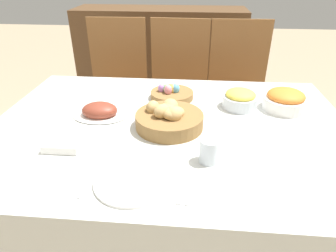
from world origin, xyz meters
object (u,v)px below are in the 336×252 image
(pineapple_bowl, at_px, (240,99))
(drinking_cup, at_px, (209,151))
(dinner_plate, at_px, (133,181))
(sideboard, at_px, (161,62))
(bread_basket, at_px, (169,118))
(chair_far_right, at_px, (238,90))
(butter_dish, at_px, (63,145))
(egg_basket, at_px, (171,94))
(fork, at_px, (87,179))
(chair_far_left, at_px, (117,86))
(carrot_bowl, at_px, (285,100))
(knife, at_px, (179,184))
(spoon, at_px, (189,184))
(chair_far_center, at_px, (178,88))
(ham_platter, at_px, (100,112))

(pineapple_bowl, xyz_separation_m, drinking_cup, (-0.16, -0.46, 0.00))
(dinner_plate, bearing_deg, sideboard, 93.85)
(bread_basket, distance_m, dinner_plate, 0.38)
(bread_basket, relative_size, pineapple_bowl, 1.72)
(chair_far_right, relative_size, bread_basket, 3.53)
(butter_dish, bearing_deg, dinner_plate, -29.38)
(egg_basket, relative_size, fork, 1.19)
(fork, bearing_deg, dinner_plate, -2.06)
(chair_far_left, distance_m, pineapple_bowl, 1.09)
(carrot_bowl, distance_m, knife, 0.75)
(bread_basket, xyz_separation_m, carrot_bowl, (0.53, 0.22, 0.00))
(egg_basket, relative_size, spoon, 1.19)
(chair_far_right, height_order, fork, chair_far_right)
(chair_far_left, relative_size, drinking_cup, 11.44)
(chair_far_center, height_order, fork, chair_far_center)
(dinner_plate, xyz_separation_m, knife, (0.15, 0.00, -0.00))
(ham_platter, bearing_deg, bread_basket, -12.64)
(carrot_bowl, height_order, butter_dish, carrot_bowl)
(chair_far_right, bearing_deg, drinking_cup, -104.05)
(butter_dish, bearing_deg, knife, -20.52)
(chair_far_left, bearing_deg, knife, -70.01)
(ham_platter, distance_m, butter_dish, 0.28)
(chair_far_center, bearing_deg, knife, -83.45)
(ham_platter, bearing_deg, sideboard, 86.76)
(ham_platter, bearing_deg, pineapple_bowl, 13.44)
(chair_far_right, bearing_deg, butter_dish, -126.47)
(chair_far_left, bearing_deg, carrot_bowl, -37.86)
(knife, distance_m, spoon, 0.03)
(chair_far_right, height_order, chair_far_left, same)
(chair_far_left, distance_m, dinner_plate, 1.38)
(pineapple_bowl, bearing_deg, butter_dish, -148.60)
(knife, bearing_deg, carrot_bowl, 49.77)
(chair_far_right, distance_m, carrot_bowl, 0.77)
(egg_basket, height_order, fork, egg_basket)
(chair_far_center, height_order, bread_basket, chair_far_center)
(dinner_plate, relative_size, fork, 1.35)
(chair_far_center, distance_m, chair_far_right, 0.44)
(carrot_bowl, bearing_deg, fork, -142.18)
(chair_far_left, bearing_deg, spoon, -68.90)
(chair_far_right, distance_m, dinner_plate, 1.42)
(chair_far_right, xyz_separation_m, dinner_plate, (-0.50, -1.31, 0.21))
(chair_far_right, bearing_deg, spoon, -105.52)
(egg_basket, relative_size, knife, 1.19)
(fork, bearing_deg, carrot_bowl, 35.76)
(chair_far_right, distance_m, spoon, 1.37)
(chair_far_left, xyz_separation_m, butter_dish, (0.08, -1.15, 0.22))
(carrot_bowl, bearing_deg, chair_far_center, 127.10)
(egg_basket, distance_m, spoon, 0.68)
(dinner_plate, bearing_deg, chair_far_left, 106.11)
(ham_platter, bearing_deg, drinking_cup, -32.73)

